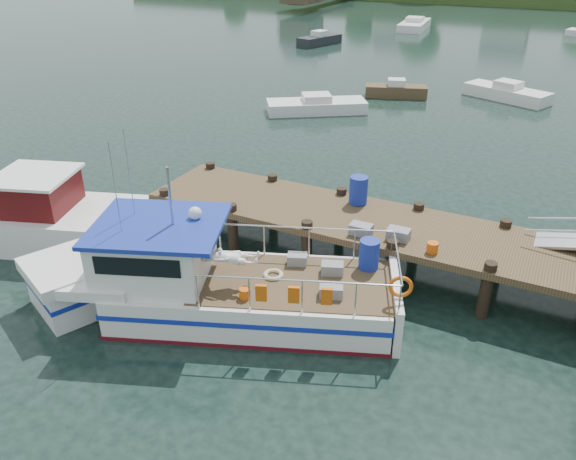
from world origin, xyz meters
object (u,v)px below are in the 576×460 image
at_px(moored_a, 316,105).
at_px(moored_e, 319,40).
at_px(lobster_boat, 205,284).
at_px(moored_b, 507,93).
at_px(moored_d, 414,25).
at_px(work_boat, 14,217).
at_px(moored_rowboat, 396,90).

height_order(moored_a, moored_e, moored_e).
height_order(lobster_boat, moored_b, lobster_boat).
height_order(moored_a, moored_d, moored_d).
bearing_deg(moored_a, moored_d, 82.66).
distance_m(lobster_boat, moored_b, 26.23).
xyz_separation_m(work_boat, moored_b, (11.67, 25.31, -0.34)).
height_order(moored_a, moored_b, moored_b).
bearing_deg(moored_d, moored_a, -59.13).
distance_m(moored_rowboat, moored_e, 18.51).
relative_size(moored_rowboat, moored_a, 0.70).
bearing_deg(work_boat, moored_a, 62.18).
height_order(work_boat, moored_rowboat, work_boat).
distance_m(moored_a, moored_d, 33.25).
distance_m(moored_rowboat, moored_b, 6.53).
distance_m(lobster_boat, moored_d, 52.14).
bearing_deg(moored_b, moored_a, -152.91).
bearing_deg(moored_a, lobster_boat, -88.02).
xyz_separation_m(moored_d, moored_e, (-4.93, -13.31, 0.02)).
xyz_separation_m(work_boat, moored_a, (2.65, 17.73, -0.38)).
relative_size(work_boat, moored_rowboat, 2.31).
relative_size(moored_a, moored_b, 1.06).
bearing_deg(moored_d, moored_b, -38.96).
distance_m(lobster_boat, work_boat, 7.81).
xyz_separation_m(moored_rowboat, moored_a, (-2.93, -5.25, -0.02)).
relative_size(work_boat, moored_e, 1.90).
bearing_deg(moored_a, moored_e, 99.87).
relative_size(work_boat, moored_a, 1.61).
distance_m(moored_a, moored_e, 21.52).
bearing_deg(moored_b, work_boat, -127.71).
bearing_deg(moored_b, moored_e, 132.45).
xyz_separation_m(moored_b, moored_e, (-17.62, 12.15, 0.05)).
distance_m(work_boat, moored_rowboat, 23.64).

